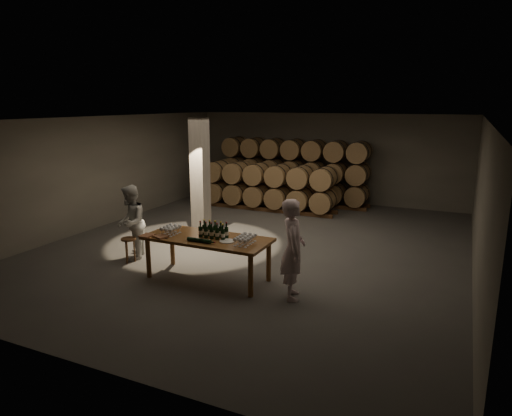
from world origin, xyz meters
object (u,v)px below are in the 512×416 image
at_px(notebook_near, 160,237).
at_px(stool, 129,243).
at_px(person_woman, 131,223).
at_px(bottle_cluster, 213,232).
at_px(person_man, 293,249).
at_px(plate, 227,241).
at_px(tasting_table, 207,242).

relative_size(notebook_near, stool, 0.47).
height_order(stool, person_woman, person_woman).
distance_m(bottle_cluster, person_woman, 2.41).
relative_size(notebook_near, person_man, 0.14).
distance_m(plate, notebook_near, 1.41).
bearing_deg(notebook_near, plate, 31.87).
relative_size(bottle_cluster, person_woman, 0.35).
bearing_deg(plate, person_man, -2.14).
distance_m(bottle_cluster, person_man, 1.79).
distance_m(plate, person_woman, 2.80).
xyz_separation_m(bottle_cluster, person_woman, (-2.38, 0.32, -0.15)).
bearing_deg(plate, tasting_table, 170.84).
distance_m(plate, person_man, 1.40).
bearing_deg(stool, notebook_near, -22.43).
bearing_deg(stool, tasting_table, -3.71).
height_order(tasting_table, bottle_cluster, bottle_cluster).
relative_size(tasting_table, stool, 4.58).
height_order(plate, notebook_near, notebook_near).
relative_size(notebook_near, person_woman, 0.15).
bearing_deg(bottle_cluster, person_woman, 172.35).
distance_m(tasting_table, stool, 2.20).
bearing_deg(bottle_cluster, notebook_near, -156.37).
bearing_deg(stool, bottle_cluster, -2.53).
xyz_separation_m(tasting_table, bottle_cluster, (0.12, 0.04, 0.23)).
relative_size(bottle_cluster, person_man, 0.32).
xyz_separation_m(notebook_near, person_woman, (-1.39, 0.76, -0.04)).
height_order(person_man, person_woman, person_man).
relative_size(tasting_table, notebook_near, 9.75).
bearing_deg(stool, person_man, -3.85).
bearing_deg(person_woman, tasting_table, 52.44).
relative_size(tasting_table, person_woman, 1.49).
bearing_deg(stool, person_woman, 112.49).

